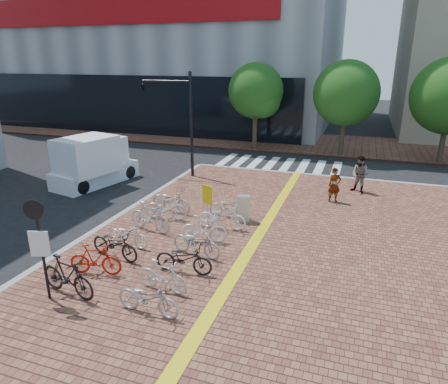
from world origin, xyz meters
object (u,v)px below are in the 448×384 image
at_px(pedestrian_a, 334,185).
at_px(notice_sign, 39,238).
at_px(bike_9, 184,259).
at_px(box_truck, 93,161).
at_px(bike_13, 229,207).
at_px(bike_10, 196,242).
at_px(bike_11, 204,229).
at_px(bike_6, 171,200).
at_px(utility_box, 243,208).
at_px(pedestrian_b, 360,175).
at_px(bike_2, 115,244).
at_px(yellow_sign, 207,198).
at_px(bike_8, 163,276).
at_px(traffic_light_pole, 169,105).
at_px(bike_3, 128,235).
at_px(bike_4, 150,217).
at_px(bike_0, 67,276).
at_px(bike_1, 95,260).
at_px(bike_5, 166,207).
at_px(bike_12, 222,217).
at_px(bike_7, 148,298).

relative_size(pedestrian_a, notice_sign, 0.55).
bearing_deg(pedestrian_a, bike_9, -138.76).
bearing_deg(box_truck, bike_13, -16.35).
relative_size(bike_10, bike_11, 1.08).
xyz_separation_m(bike_6, utility_box, (3.17, 0.01, 0.03)).
bearing_deg(notice_sign, pedestrian_b, 57.83).
bearing_deg(bike_2, yellow_sign, -19.24).
distance_m(bike_2, bike_8, 2.67).
distance_m(bike_6, traffic_light_pole, 6.78).
xyz_separation_m(bike_3, bike_9, (2.58, -1.01, 0.04)).
distance_m(bike_4, bike_13, 3.32).
bearing_deg(bike_3, bike_2, -169.73).
bearing_deg(bike_13, bike_10, 173.77).
xyz_separation_m(bike_0, bike_1, (0.03, 1.18, -0.09)).
bearing_deg(box_truck, bike_10, -35.74).
relative_size(bike_5, yellow_sign, 1.04).
height_order(pedestrian_a, utility_box, pedestrian_a).
distance_m(bike_6, bike_12, 2.80).
bearing_deg(pedestrian_b, bike_4, -107.95).
height_order(bike_9, bike_13, bike_9).
relative_size(bike_2, notice_sign, 0.66).
relative_size(bike_0, utility_box, 1.80).
xyz_separation_m(bike_2, bike_13, (2.35, 4.63, -0.06)).
distance_m(bike_2, bike_12, 4.18).
height_order(pedestrian_b, notice_sign, notice_sign).
distance_m(bike_1, bike_7, 2.75).
height_order(bike_5, notice_sign, notice_sign).
relative_size(bike_1, bike_8, 1.04).
relative_size(bike_2, pedestrian_b, 1.05).
distance_m(bike_0, bike_9, 3.28).
bearing_deg(bike_4, bike_1, -168.36).
xyz_separation_m(bike_2, box_truck, (-5.97, 7.07, 0.59)).
bearing_deg(yellow_sign, bike_9, -80.24).
height_order(bike_3, bike_6, bike_6).
relative_size(bike_4, bike_12, 1.01).
relative_size(bike_8, traffic_light_pole, 0.28).
bearing_deg(bike_11, traffic_light_pole, 22.74).
bearing_deg(bike_3, bike_10, -81.43).
xyz_separation_m(bike_3, utility_box, (3.12, 3.46, 0.10)).
relative_size(pedestrian_b, notice_sign, 0.63).
bearing_deg(pedestrian_b, bike_3, -103.35).
distance_m(bike_12, traffic_light_pole, 8.83).
height_order(bike_3, bike_9, bike_9).
bearing_deg(bike_11, bike_12, -20.25).
distance_m(bike_1, bike_10, 3.18).
height_order(bike_6, notice_sign, notice_sign).
bearing_deg(bike_2, pedestrian_b, -27.00).
distance_m(bike_9, traffic_light_pole, 11.58).
bearing_deg(pedestrian_b, bike_13, -107.91).
relative_size(bike_10, bike_12, 0.97).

